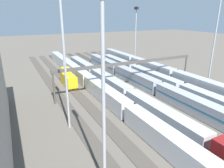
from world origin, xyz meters
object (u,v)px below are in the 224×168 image
at_px(train_on_track_2, 176,87).
at_px(light_mast_0, 217,24).
at_px(train_on_track_7, 68,78).
at_px(train_on_track_5, 126,93).
at_px(train_on_track_6, 105,94).
at_px(train_on_track_3, 159,89).
at_px(light_mast_2, 136,27).
at_px(signal_gantry, 130,65).
at_px(light_mast_3, 63,38).
at_px(train_on_track_1, 151,69).
at_px(light_mast_1, 103,65).

distance_m(train_on_track_2, light_mast_0, 20.95).
bearing_deg(train_on_track_7, train_on_track_5, -152.47).
distance_m(train_on_track_6, train_on_track_3, 15.37).
relative_size(train_on_track_5, light_mast_0, 3.00).
bearing_deg(light_mast_0, train_on_track_5, 83.30).
distance_m(train_on_track_7, light_mast_2, 45.95).
bearing_deg(light_mast_2, signal_gantry, 145.02).
distance_m(train_on_track_2, light_mast_2, 46.57).
height_order(light_mast_0, light_mast_2, light_mast_0).
relative_size(train_on_track_3, light_mast_3, 3.43).
bearing_deg(light_mast_2, train_on_track_7, 118.14).
bearing_deg(train_on_track_5, train_on_track_1, -51.90).
distance_m(light_mast_2, signal_gantry, 42.01).
height_order(train_on_track_5, train_on_track_7, train_on_track_7).
xyz_separation_m(train_on_track_7, light_mast_1, (-42.65, 7.01, 14.19)).
distance_m(train_on_track_3, train_on_track_7, 28.57).
relative_size(train_on_track_1, light_mast_2, 2.87).
bearing_deg(train_on_track_5, train_on_track_6, 67.08).
bearing_deg(signal_gantry, light_mast_0, -112.56).
distance_m(train_on_track_5, train_on_track_2, 15.20).
height_order(train_on_track_7, light_mast_1, light_mast_1).
height_order(train_on_track_6, light_mast_1, light_mast_1).
bearing_deg(light_mast_1, train_on_track_3, -50.52).
xyz_separation_m(light_mast_3, signal_gantry, (13.00, -22.09, -9.92)).
distance_m(train_on_track_1, light_mast_3, 45.99).
distance_m(train_on_track_7, signal_gantry, 20.70).
relative_size(train_on_track_3, light_mast_2, 3.84).
xyz_separation_m(train_on_track_5, light_mast_3, (-6.91, 17.09, 15.65)).
bearing_deg(signal_gantry, train_on_track_7, 48.87).
bearing_deg(light_mast_3, train_on_track_5, -67.98).
distance_m(train_on_track_3, light_mast_0, 24.37).
bearing_deg(train_on_track_5, train_on_track_3, -96.94).
relative_size(train_on_track_5, light_mast_1, 3.57).
relative_size(train_on_track_2, train_on_track_3, 0.95).
height_order(train_on_track_6, train_on_track_2, train_on_track_2).
distance_m(light_mast_0, light_mast_3, 44.64).
xyz_separation_m(train_on_track_1, light_mast_2, (24.15, -8.62, 13.45)).
bearing_deg(signal_gantry, train_on_track_3, -145.59).
distance_m(train_on_track_6, train_on_track_1, 28.45).
xyz_separation_m(train_on_track_1, signal_gantry, (-9.60, 15.00, 5.20)).
bearing_deg(light_mast_0, train_on_track_6, 80.65).
height_order(train_on_track_6, light_mast_2, light_mast_2).
distance_m(train_on_track_6, light_mast_1, 31.69).
relative_size(train_on_track_2, signal_gantry, 2.01).
height_order(train_on_track_5, train_on_track_2, same).
bearing_deg(light_mast_3, signal_gantry, -59.53).
relative_size(train_on_track_5, signal_gantry, 2.01).
height_order(train_on_track_2, light_mast_3, light_mast_3).
relative_size(train_on_track_6, light_mast_2, 4.82).
xyz_separation_m(train_on_track_6, train_on_track_5, (-2.11, -5.00, 0.05)).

